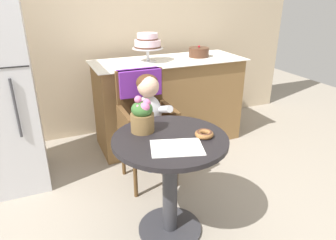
{
  "coord_description": "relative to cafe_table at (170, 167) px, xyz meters",
  "views": [
    {
      "loc": [
        -0.67,
        -1.54,
        1.55
      ],
      "look_at": [
        0.05,
        0.15,
        0.77
      ],
      "focal_mm": 32.75,
      "sensor_mm": 36.0,
      "label": 1
    }
  ],
  "objects": [
    {
      "name": "paper_napkin",
      "position": [
        -0.02,
        -0.14,
        0.21
      ],
      "size": [
        0.35,
        0.29,
        0.0
      ],
      "primitive_type": "cube",
      "rotation": [
        0.0,
        0.0,
        -0.3
      ],
      "color": "white",
      "rests_on": "cafe_table"
    },
    {
      "name": "flower_vase",
      "position": [
        -0.12,
        0.15,
        0.32
      ],
      "size": [
        0.15,
        0.15,
        0.24
      ],
      "color": "brown",
      "rests_on": "cafe_table"
    },
    {
      "name": "round_layer_cake",
      "position": [
        0.91,
        1.32,
        0.44
      ],
      "size": [
        0.21,
        0.21,
        0.12
      ],
      "color": "#4C2D1E",
      "rests_on": "display_counter"
    },
    {
      "name": "cafe_table",
      "position": [
        0.0,
        0.0,
        0.0
      ],
      "size": [
        0.72,
        0.72,
        0.72
      ],
      "color": "black",
      "rests_on": "ground"
    },
    {
      "name": "wicker_chair",
      "position": [
        0.08,
        0.73,
        0.13
      ],
      "size": [
        0.42,
        0.45,
        0.95
      ],
      "rotation": [
        0.0,
        0.0,
        0.07
      ],
      "color": "brown",
      "rests_on": "ground"
    },
    {
      "name": "display_counter",
      "position": [
        0.55,
        1.3,
        -0.05
      ],
      "size": [
        1.56,
        0.62,
        0.9
      ],
      "color": "olive",
      "rests_on": "ground"
    },
    {
      "name": "ground_plane",
      "position": [
        0.0,
        0.0,
        -0.51
      ],
      "size": [
        8.0,
        8.0,
        0.0
      ],
      "primitive_type": "plane",
      "color": "gray"
    },
    {
      "name": "back_wall",
      "position": [
        0.0,
        1.85,
        0.84
      ],
      "size": [
        4.8,
        0.1,
        2.7
      ],
      "primitive_type": "cube",
      "color": "#C1AD8E",
      "rests_on": "ground"
    },
    {
      "name": "tiered_cake_stand",
      "position": [
        0.33,
        1.3,
        0.58
      ],
      "size": [
        0.3,
        0.3,
        0.28
      ],
      "color": "silver",
      "rests_on": "display_counter"
    },
    {
      "name": "seated_child",
      "position": [
        0.08,
        0.57,
        0.17
      ],
      "size": [
        0.27,
        0.32,
        0.73
      ],
      "color": "silver",
      "rests_on": "ground"
    },
    {
      "name": "donut_front",
      "position": [
        0.2,
        -0.07,
        0.23
      ],
      "size": [
        0.12,
        0.12,
        0.04
      ],
      "color": "#936033",
      "rests_on": "cafe_table"
    }
  ]
}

